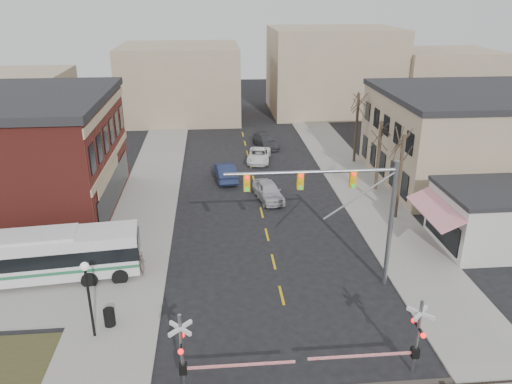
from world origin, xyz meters
TOP-DOWN VIEW (x-y plane):
  - ground at (0.00, 0.00)m, footprint 160.00×160.00m
  - sidewalk_west at (-9.50, 20.00)m, footprint 5.00×60.00m
  - sidewalk_east at (9.50, 20.00)m, footprint 5.00×60.00m
  - tan_building at (22.00, 20.00)m, footprint 20.30×15.30m
  - awning_shop at (15.97, 7.00)m, footprint 9.74×6.20m
  - tree_east_a at (10.50, 12.00)m, footprint 0.28×0.28m
  - tree_east_b at (10.80, 18.00)m, footprint 0.28×0.28m
  - tree_east_c at (11.00, 26.00)m, footprint 0.28×0.28m
  - transit_bus at (-14.69, 4.93)m, footprint 12.29×3.91m
  - traffic_signal_mast at (3.79, 2.75)m, footprint 9.91×0.30m
  - rr_crossing_west at (-5.02, -4.98)m, footprint 5.60×1.36m
  - rr_crossing_east at (4.93, -4.86)m, footprint 5.60×1.36m
  - street_lamp at (-10.28, -0.97)m, footprint 0.44×0.44m
  - trash_bin at (-9.62, -0.13)m, footprint 0.60×0.60m
  - car_a at (0.85, 16.70)m, footprint 2.74×4.98m
  - car_b at (-2.68, 21.90)m, footprint 2.24×5.15m
  - car_c at (1.01, 27.10)m, footprint 3.06×5.18m
  - car_d at (2.31, 32.30)m, footprint 3.15×5.15m
  - pedestrian_near at (-8.48, 4.94)m, footprint 0.57×0.70m
  - pedestrian_far at (-11.33, 7.05)m, footprint 0.92×0.93m

SIDE VIEW (x-z plane):
  - ground at x=0.00m, z-range 0.00..0.00m
  - sidewalk_west at x=-9.50m, z-range 0.00..0.12m
  - sidewalk_east at x=9.50m, z-range 0.00..0.12m
  - trash_bin at x=-9.62m, z-range 0.12..1.10m
  - car_c at x=1.01m, z-range 0.00..1.35m
  - car_d at x=2.31m, z-range 0.00..1.40m
  - car_a at x=0.85m, z-range 0.00..1.60m
  - car_b at x=-2.68m, z-range 0.00..1.65m
  - pedestrian_far at x=-11.33m, z-range 0.12..1.64m
  - pedestrian_near at x=-8.48m, z-range 0.12..1.77m
  - transit_bus at x=-14.69m, z-range 0.21..3.32m
  - rr_crossing_west at x=-5.02m, z-range -0.03..3.97m
  - rr_crossing_east at x=4.93m, z-range -0.03..3.97m
  - awning_shop at x=15.97m, z-range 0.01..4.31m
  - street_lamp at x=-10.28m, z-range 1.06..5.43m
  - tree_east_b at x=10.80m, z-range 0.12..6.42m
  - tree_east_a at x=10.50m, z-range 0.12..6.87m
  - tree_east_c at x=11.00m, z-range 0.12..7.32m
  - tan_building at x=22.00m, z-range 0.01..8.51m
  - traffic_signal_mast at x=3.79m, z-range 1.74..9.74m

